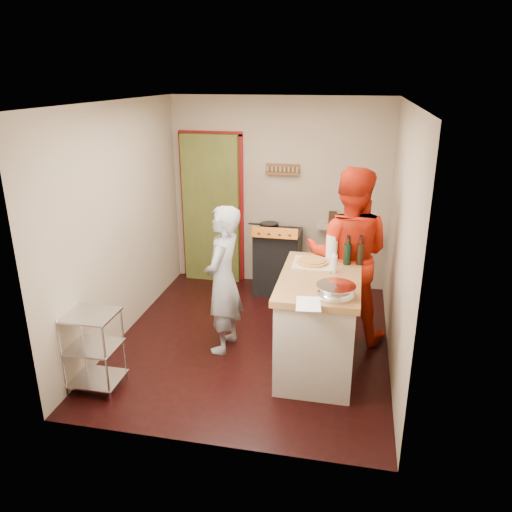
# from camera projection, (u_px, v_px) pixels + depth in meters

# --- Properties ---
(floor) EXTENTS (3.50, 3.50, 0.00)m
(floor) POSITION_uv_depth(u_px,v_px,m) (253.00, 340.00, 5.69)
(floor) COLOR black
(floor) RESTS_ON ground
(back_wall) EXTENTS (3.00, 0.44, 2.60)m
(back_wall) POSITION_uv_depth(u_px,v_px,m) (235.00, 203.00, 7.06)
(back_wall) COLOR tan
(back_wall) RESTS_ON ground
(left_wall) EXTENTS (0.04, 3.50, 2.60)m
(left_wall) POSITION_uv_depth(u_px,v_px,m) (121.00, 223.00, 5.53)
(left_wall) COLOR tan
(left_wall) RESTS_ON ground
(right_wall) EXTENTS (0.04, 3.50, 2.60)m
(right_wall) POSITION_uv_depth(u_px,v_px,m) (400.00, 240.00, 4.96)
(right_wall) COLOR tan
(right_wall) RESTS_ON ground
(ceiling) EXTENTS (3.00, 3.50, 0.02)m
(ceiling) POSITION_uv_depth(u_px,v_px,m) (252.00, 101.00, 4.80)
(ceiling) COLOR white
(ceiling) RESTS_ON back_wall
(stove) EXTENTS (0.60, 0.63, 1.00)m
(stove) POSITION_uv_depth(u_px,v_px,m) (278.00, 260.00, 6.84)
(stove) COLOR black
(stove) RESTS_ON ground
(wire_shelving) EXTENTS (0.48, 0.40, 0.80)m
(wire_shelving) POSITION_uv_depth(u_px,v_px,m) (93.00, 348.00, 4.68)
(wire_shelving) COLOR silver
(wire_shelving) RESTS_ON ground
(island) EXTENTS (0.80, 1.47, 1.31)m
(island) POSITION_uv_depth(u_px,v_px,m) (319.00, 320.00, 5.02)
(island) COLOR #B7AB9B
(island) RESTS_ON ground
(person_stripe) EXTENTS (0.44, 0.62, 1.61)m
(person_stripe) POSITION_uv_depth(u_px,v_px,m) (223.00, 280.00, 5.26)
(person_stripe) COLOR #B9B8BD
(person_stripe) RESTS_ON ground
(person_red) EXTENTS (1.01, 0.81, 1.96)m
(person_red) POSITION_uv_depth(u_px,v_px,m) (348.00, 256.00, 5.47)
(person_red) COLOR #B9210C
(person_red) RESTS_ON ground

